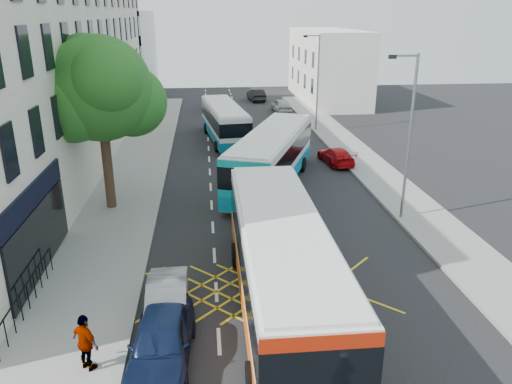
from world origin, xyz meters
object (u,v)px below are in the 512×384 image
object	(u,v)px
lamp_near	(408,130)
bus_mid	(272,157)
red_hatchback	(336,156)
distant_car_grey	(215,104)
lamp_far	(317,78)
pedestrian_far	(86,343)
parked_car_silver	(167,301)
distant_car_dark	(256,95)
distant_car_silver	(281,105)
parked_car_blue	(162,341)
street_tree	(99,90)
bus_near	(282,263)
bus_far	(224,122)

from	to	relation	value
lamp_near	bus_mid	bearing A→B (deg)	133.67
red_hatchback	distant_car_grey	size ratio (longest dim) A/B	0.87
lamp_far	pedestrian_far	world-z (taller)	lamp_far
lamp_far	bus_mid	world-z (taller)	lamp_far
parked_car_silver	distant_car_dark	size ratio (longest dim) A/B	0.92
distant_car_silver	distant_car_dark	xyz separation A→B (m)	(-1.91, 7.19, -0.00)
parked_car_silver	red_hatchback	size ratio (longest dim) A/B	0.99
bus_mid	parked_car_silver	size ratio (longest dim) A/B	3.05
parked_car_blue	distant_car_dark	xyz separation A→B (m)	(7.60, 46.19, -0.06)
distant_car_grey	street_tree	bearing A→B (deg)	-107.12
lamp_far	parked_car_silver	bearing A→B (deg)	-111.98
distant_car_silver	distant_car_dark	distance (m)	7.44
bus_mid	distant_car_dark	size ratio (longest dim) A/B	2.81
lamp_far	distant_car_silver	world-z (taller)	lamp_far
parked_car_blue	distant_car_dark	size ratio (longest dim) A/B	1.04
street_tree	parked_car_silver	xyz separation A→B (m)	(3.61, -10.45, -5.65)
parked_car_blue	distant_car_silver	world-z (taller)	parked_car_blue
distant_car_grey	pedestrian_far	xyz separation A→B (m)	(-4.73, -41.15, 0.42)
parked_car_blue	red_hatchback	bearing A→B (deg)	65.82
lamp_near	parked_car_blue	world-z (taller)	lamp_near
lamp_near	red_hatchback	size ratio (longest dim) A/B	2.04
bus_near	bus_mid	bearing A→B (deg)	84.19
parked_car_blue	distant_car_silver	bearing A→B (deg)	79.80
distant_car_grey	distant_car_dark	xyz separation A→B (m)	(4.98, 5.29, 0.07)
street_tree	bus_near	world-z (taller)	street_tree
lamp_far	distant_car_grey	size ratio (longest dim) A/B	1.78
parked_car_silver	bus_far	bearing A→B (deg)	82.16
lamp_near	parked_car_silver	xyz separation A→B (m)	(-11.10, -7.48, -3.97)
lamp_near	bus_mid	xyz separation A→B (m)	(-5.72, 5.99, -2.88)
bus_near	distant_car_dark	bearing A→B (deg)	85.57
street_tree	lamp_near	size ratio (longest dim) A/B	1.10
lamp_near	parked_car_silver	size ratio (longest dim) A/B	2.05
street_tree	lamp_far	bearing A→B (deg)	49.19
lamp_far	parked_car_silver	distance (m)	29.90
bus_near	bus_mid	size ratio (longest dim) A/B	1.03
pedestrian_far	lamp_near	bearing A→B (deg)	-102.55
red_hatchback	distant_car_dark	world-z (taller)	distant_car_dark
parked_car_blue	parked_car_silver	size ratio (longest dim) A/B	1.13
lamp_near	distant_car_dark	distance (m)	36.74
street_tree	distant_car_grey	size ratio (longest dim) A/B	1.96
street_tree	bus_mid	size ratio (longest dim) A/B	0.74
bus_far	distant_car_silver	distance (m)	13.37
lamp_near	distant_car_silver	distance (m)	29.48
lamp_far	distant_car_silver	distance (m)	10.10
parked_car_silver	pedestrian_far	xyz separation A→B (m)	(-2.10, -2.60, 0.40)
bus_far	pedestrian_far	world-z (taller)	bus_far
street_tree	parked_car_silver	world-z (taller)	street_tree
lamp_near	parked_car_blue	xyz separation A→B (m)	(-11.10, -9.83, -3.86)
bus_mid	parked_car_silver	distance (m)	14.55
lamp_far	bus_far	world-z (taller)	lamp_far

